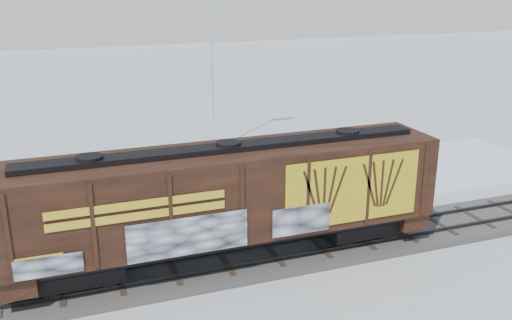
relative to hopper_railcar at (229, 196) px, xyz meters
name	(u,v)px	position (x,y,z in m)	size (l,w,h in m)	color
ground	(272,258)	(1.74, 0.01, -2.92)	(500.00, 500.00, 0.00)	white
rail_track	(272,255)	(1.74, 0.01, -2.78)	(50.00, 3.40, 0.43)	#59544C
parking_strip	(218,194)	(1.74, 7.51, -2.91)	(40.00, 8.00, 0.03)	white
hopper_railcar	(229,196)	(0.00, 0.00, 0.00)	(16.35, 3.06, 4.50)	black
flagpole	(214,74)	(3.80, 15.03, 2.05)	(2.30, 0.90, 13.14)	silver
car_white	(271,183)	(4.07, 5.94, -2.05)	(1.80, 5.15, 1.70)	silver
car_dark	(257,175)	(3.90, 7.51, -2.16)	(2.06, 5.06, 1.47)	#202228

